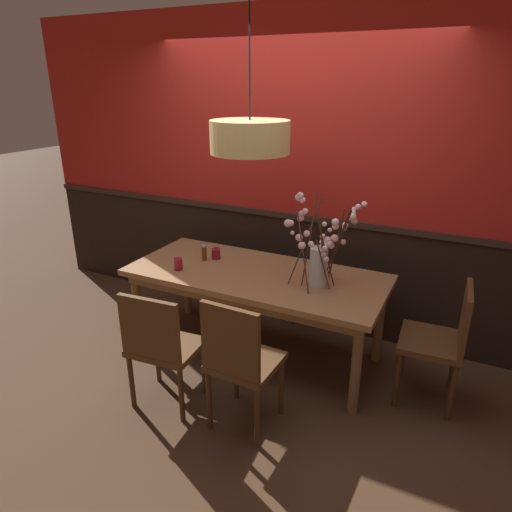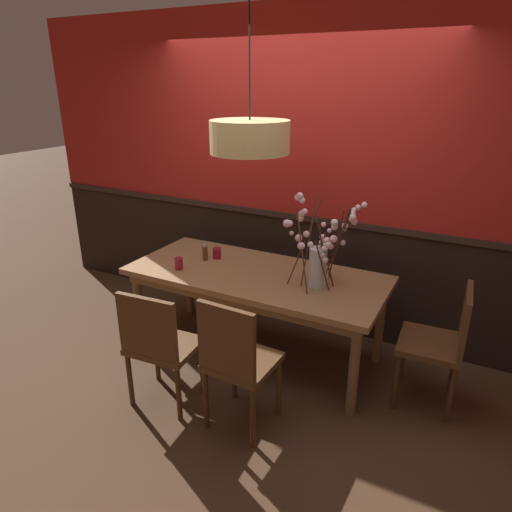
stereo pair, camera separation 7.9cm
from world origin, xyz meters
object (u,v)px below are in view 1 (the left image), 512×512
object	(u,v)px
dining_table	(256,282)
chair_near_side_right	(240,359)
chair_head_east_end	(443,337)
vase_with_blossoms	(320,252)
chair_far_side_right	(321,269)
pendant_lamp	(250,137)
chair_near_side_left	(160,344)
candle_holder_nearer_center	(178,264)
candle_holder_nearer_edge	(216,254)
condiment_bottle	(204,253)

from	to	relation	value
dining_table	chair_near_side_right	distance (m)	0.90
chair_head_east_end	vase_with_blossoms	world-z (taller)	vase_with_blossoms
chair_far_side_right	vase_with_blossoms	xyz separation A→B (m)	(0.26, -0.86, 0.50)
chair_far_side_right	pendant_lamp	xyz separation A→B (m)	(-0.29, -0.91, 1.30)
dining_table	pendant_lamp	bearing A→B (deg)	-119.12
chair_near_side_left	candle_holder_nearer_center	distance (m)	0.78
candle_holder_nearer_center	candle_holder_nearer_edge	distance (m)	0.37
chair_far_side_right	chair_near_side_left	xyz separation A→B (m)	(-0.54, -1.75, 0.01)
vase_with_blossoms	condiment_bottle	world-z (taller)	vase_with_blossoms
candle_holder_nearer_edge	chair_head_east_end	bearing A→B (deg)	-2.57
vase_with_blossoms	candle_holder_nearer_edge	world-z (taller)	vase_with_blossoms
candle_holder_nearer_center	pendant_lamp	size ratio (longest dim) A/B	0.09
candle_holder_nearer_center	condiment_bottle	size ratio (longest dim) A/B	0.70
chair_head_east_end	condiment_bottle	bearing A→B (deg)	179.90
chair_far_side_right	condiment_bottle	distance (m)	1.17
chair_near_side_left	chair_near_side_right	distance (m)	0.59
dining_table	candle_holder_nearer_center	xyz separation A→B (m)	(-0.58, -0.23, 0.13)
chair_head_east_end	vase_with_blossoms	xyz separation A→B (m)	(-0.90, -0.03, 0.48)
candle_holder_nearer_edge	pendant_lamp	world-z (taller)	pendant_lamp
vase_with_blossoms	candle_holder_nearer_edge	size ratio (longest dim) A/B	7.36
candle_holder_nearer_edge	condiment_bottle	size ratio (longest dim) A/B	0.67
chair_near_side_right	pendant_lamp	bearing A→B (deg)	112.54
chair_far_side_right	candle_holder_nearer_edge	size ratio (longest dim) A/B	9.40
chair_near_side_right	candle_holder_nearer_edge	distance (m)	1.24
chair_head_east_end	chair_far_side_right	bearing A→B (deg)	144.30
chair_near_side_left	pendant_lamp	bearing A→B (deg)	73.09
chair_head_east_end	candle_holder_nearer_center	bearing A→B (deg)	-172.57
chair_near_side_left	pendant_lamp	xyz separation A→B (m)	(0.26, 0.84, 1.29)
candle_holder_nearer_edge	condiment_bottle	xyz separation A→B (m)	(-0.07, -0.08, 0.02)
chair_near_side_right	condiment_bottle	bearing A→B (deg)	132.68
chair_head_east_end	pendant_lamp	world-z (taller)	pendant_lamp
chair_near_side_left	chair_near_side_right	world-z (taller)	chair_near_side_right
chair_far_side_right	candle_holder_nearer_center	xyz separation A→B (m)	(-0.84, -1.09, 0.30)
chair_near_side_right	candle_holder_nearer_edge	size ratio (longest dim) A/B	10.22
chair_head_east_end	condiment_bottle	world-z (taller)	chair_head_east_end
candle_holder_nearer_center	pendant_lamp	distance (m)	1.16
chair_far_side_right	candle_holder_nearer_edge	world-z (taller)	chair_far_side_right
pendant_lamp	chair_far_side_right	bearing A→B (deg)	72.54
chair_near_side_right	vase_with_blossoms	xyz separation A→B (m)	(0.21, 0.84, 0.47)
dining_table	pendant_lamp	distance (m)	1.13
chair_head_east_end	condiment_bottle	xyz separation A→B (m)	(-1.92, 0.00, 0.29)
chair_near_side_right	pendant_lamp	distance (m)	1.52
chair_far_side_right	vase_with_blossoms	distance (m)	1.03
dining_table	chair_near_side_right	size ratio (longest dim) A/B	2.15
chair_near_side_left	pendant_lamp	world-z (taller)	pendant_lamp
chair_far_side_right	candle_holder_nearer_edge	bearing A→B (deg)	-133.09
candle_holder_nearer_edge	candle_holder_nearer_center	bearing A→B (deg)	-112.58
chair_head_east_end	candle_holder_nearer_edge	xyz separation A→B (m)	(-1.85, 0.08, 0.27)
vase_with_blossoms	condiment_bottle	size ratio (longest dim) A/B	4.91
chair_head_east_end	vase_with_blossoms	distance (m)	1.02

